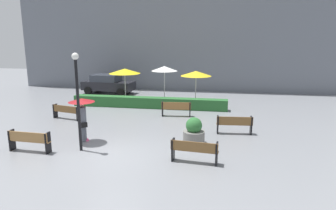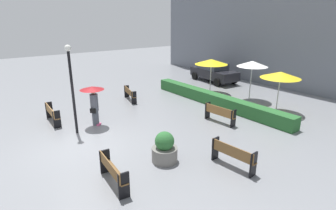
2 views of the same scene
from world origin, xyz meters
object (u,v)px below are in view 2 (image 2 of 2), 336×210
lamp_post (71,81)px  patio_umbrella_yellow (211,62)px  pedestrian_with_umbrella (93,99)px  planter_pot (165,149)px  bench_near_left (52,113)px  patio_umbrella_yellow_far (281,75)px  bench_near_right (112,170)px  parked_car (214,72)px  bench_far_right (233,154)px  patio_umbrella_white (252,64)px  bench_far_left (130,93)px  bench_back_row (220,113)px

lamp_post → patio_umbrella_yellow: (-1.19, 9.92, -0.25)m
pedestrian_with_umbrella → lamp_post: bearing=-70.5°
planter_pot → patio_umbrella_yellow: bearing=124.9°
bench_near_left → patio_umbrella_yellow_far: (5.92, 10.56, 1.60)m
patio_umbrella_yellow → bench_near_right: bearing=-60.3°
planter_pot → parked_car: bearing=126.4°
parked_car → bench_near_left: bearing=-83.2°
pedestrian_with_umbrella → planter_pot: (4.93, 0.64, -0.88)m
bench_near_left → bench_far_right: bearing=24.9°
patio_umbrella_yellow → patio_umbrella_yellow_far: patio_umbrella_yellow is taller
planter_pot → patio_umbrella_yellow_far: patio_umbrella_yellow_far is taller
patio_umbrella_white → lamp_post: bearing=-98.3°
bench_far_right → bench_far_left: 9.45m
bench_far_left → pedestrian_with_umbrella: pedestrian_with_umbrella is taller
bench_near_left → planter_pot: 6.92m
bench_near_right → bench_far_left: bench_near_right is taller
bench_back_row → patio_umbrella_yellow_far: size_ratio=0.77×
pedestrian_with_umbrella → patio_umbrella_white: size_ratio=0.79×
bench_near_right → patio_umbrella_yellow_far: patio_umbrella_yellow_far is taller
bench_far_left → patio_umbrella_yellow_far: patio_umbrella_yellow_far is taller
lamp_post → patio_umbrella_yellow: bearing=96.8°
pedestrian_with_umbrella → planter_pot: size_ratio=1.70×
bench_far_left → planter_pot: size_ratio=1.54×
bench_back_row → bench_far_right: bearing=-41.3°
bench_near_right → pedestrian_with_umbrella: bearing=163.0°
bench_near_right → lamp_post: (-4.77, 0.51, 1.94)m
bench_back_row → lamp_post: bearing=-116.4°
pedestrian_with_umbrella → patio_umbrella_white: bearing=78.6°
bench_far_right → pedestrian_with_umbrella: pedestrian_with_umbrella is taller
bench_near_left → patio_umbrella_white: bearing=72.4°
patio_umbrella_white → patio_umbrella_yellow_far: bearing=-16.1°
parked_car → bench_back_row: bearing=-44.3°
bench_near_left → patio_umbrella_yellow: size_ratio=0.76×
bench_near_right → planter_pot: (-0.22, 2.21, -0.01)m
bench_near_right → bench_back_row: bearing=103.9°
bench_back_row → planter_pot: bearing=-72.2°
bench_near_right → patio_umbrella_yellow: 12.13m
bench_near_right → planter_pot: planter_pot is taller
patio_umbrella_yellow → pedestrian_with_umbrella: bearing=-84.8°
pedestrian_with_umbrella → patio_umbrella_yellow_far: (4.30, 8.96, 0.74)m
patio_umbrella_yellow → patio_umbrella_yellow_far: size_ratio=1.04×
patio_umbrella_yellow → patio_umbrella_white: size_ratio=0.94×
bench_back_row → pedestrian_with_umbrella: pedestrian_with_umbrella is taller
patio_umbrella_white → patio_umbrella_yellow_far: (2.36, -0.68, -0.23)m
bench_near_right → patio_umbrella_white: size_ratio=0.71×
patio_umbrella_yellow_far → parked_car: size_ratio=0.53×
bench_near_right → parked_car: parked_car is taller
bench_near_right → patio_umbrella_yellow_far: 10.69m
planter_pot → parked_car: size_ratio=0.27×
pedestrian_with_umbrella → patio_umbrella_yellow: 8.94m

